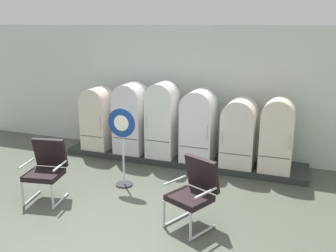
{
  "coord_description": "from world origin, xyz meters",
  "views": [
    {
      "loc": [
        2.45,
        -4.42,
        2.97
      ],
      "look_at": [
        -0.22,
        2.75,
        0.87
      ],
      "focal_mm": 39.92,
      "sensor_mm": 36.0,
      "label": 1
    }
  ],
  "objects_px": {
    "refrigerator_5": "(277,133)",
    "armchair_right": "(194,189)",
    "refrigerator_0": "(97,116)",
    "armchair_left": "(46,167)",
    "refrigerator_1": "(131,116)",
    "refrigerator_2": "(162,118)",
    "refrigerator_4": "(239,131)",
    "refrigerator_3": "(198,124)",
    "sign_stand": "(123,146)"
  },
  "relations": [
    {
      "from": "refrigerator_2",
      "to": "refrigerator_5",
      "type": "distance_m",
      "value": 2.42
    },
    {
      "from": "refrigerator_1",
      "to": "refrigerator_4",
      "type": "relative_size",
      "value": 1.14
    },
    {
      "from": "refrigerator_5",
      "to": "armchair_right",
      "type": "relative_size",
      "value": 1.38
    },
    {
      "from": "armchair_left",
      "to": "refrigerator_2",
      "type": "bearing_deg",
      "value": 63.22
    },
    {
      "from": "refrigerator_4",
      "to": "sign_stand",
      "type": "distance_m",
      "value": 2.42
    },
    {
      "from": "refrigerator_4",
      "to": "armchair_right",
      "type": "distance_m",
      "value": 2.46
    },
    {
      "from": "refrigerator_0",
      "to": "refrigerator_5",
      "type": "bearing_deg",
      "value": 0.1
    },
    {
      "from": "refrigerator_0",
      "to": "refrigerator_2",
      "type": "bearing_deg",
      "value": -0.03
    },
    {
      "from": "refrigerator_0",
      "to": "refrigerator_2",
      "type": "height_order",
      "value": "refrigerator_2"
    },
    {
      "from": "refrigerator_0",
      "to": "refrigerator_4",
      "type": "bearing_deg",
      "value": 0.93
    },
    {
      "from": "refrigerator_4",
      "to": "refrigerator_2",
      "type": "bearing_deg",
      "value": -178.15
    },
    {
      "from": "refrigerator_0",
      "to": "armchair_left",
      "type": "xyz_separation_m",
      "value": [
        0.4,
        -2.4,
        -0.3
      ]
    },
    {
      "from": "refrigerator_4",
      "to": "refrigerator_5",
      "type": "xyz_separation_m",
      "value": [
        0.75,
        -0.05,
        0.04
      ]
    },
    {
      "from": "refrigerator_0",
      "to": "armchair_left",
      "type": "height_order",
      "value": "refrigerator_0"
    },
    {
      "from": "refrigerator_3",
      "to": "refrigerator_4",
      "type": "height_order",
      "value": "refrigerator_3"
    },
    {
      "from": "refrigerator_3",
      "to": "sign_stand",
      "type": "distance_m",
      "value": 1.81
    },
    {
      "from": "refrigerator_3",
      "to": "refrigerator_1",
      "type": "bearing_deg",
      "value": 179.3
    },
    {
      "from": "refrigerator_0",
      "to": "refrigerator_5",
      "type": "height_order",
      "value": "refrigerator_5"
    },
    {
      "from": "refrigerator_1",
      "to": "refrigerator_0",
      "type": "bearing_deg",
      "value": -177.38
    },
    {
      "from": "armchair_left",
      "to": "refrigerator_3",
      "type": "bearing_deg",
      "value": 50.12
    },
    {
      "from": "refrigerator_2",
      "to": "refrigerator_3",
      "type": "xyz_separation_m",
      "value": [
        0.81,
        0.02,
        -0.07
      ]
    },
    {
      "from": "refrigerator_0",
      "to": "refrigerator_1",
      "type": "relative_size",
      "value": 0.91
    },
    {
      "from": "armchair_right",
      "to": "sign_stand",
      "type": "height_order",
      "value": "sign_stand"
    },
    {
      "from": "refrigerator_5",
      "to": "armchair_right",
      "type": "distance_m",
      "value": 2.6
    },
    {
      "from": "armchair_right",
      "to": "armchair_left",
      "type": "bearing_deg",
      "value": -179.58
    },
    {
      "from": "refrigerator_2",
      "to": "refrigerator_3",
      "type": "bearing_deg",
      "value": 1.44
    },
    {
      "from": "armchair_right",
      "to": "refrigerator_2",
      "type": "bearing_deg",
      "value": 121.15
    },
    {
      "from": "armchair_left",
      "to": "armchair_right",
      "type": "bearing_deg",
      "value": 0.42
    },
    {
      "from": "refrigerator_1",
      "to": "sign_stand",
      "type": "height_order",
      "value": "refrigerator_1"
    },
    {
      "from": "refrigerator_0",
      "to": "refrigerator_5",
      "type": "relative_size",
      "value": 0.98
    },
    {
      "from": "refrigerator_4",
      "to": "armchair_right",
      "type": "height_order",
      "value": "refrigerator_4"
    },
    {
      "from": "refrigerator_1",
      "to": "refrigerator_4",
      "type": "bearing_deg",
      "value": 0.33
    },
    {
      "from": "refrigerator_1",
      "to": "refrigerator_5",
      "type": "height_order",
      "value": "refrigerator_1"
    },
    {
      "from": "refrigerator_0",
      "to": "sign_stand",
      "type": "relative_size",
      "value": 0.96
    },
    {
      "from": "refrigerator_1",
      "to": "refrigerator_2",
      "type": "relative_size",
      "value": 0.96
    },
    {
      "from": "armchair_left",
      "to": "refrigerator_0",
      "type": "bearing_deg",
      "value": 99.55
    },
    {
      "from": "refrigerator_2",
      "to": "armchair_left",
      "type": "bearing_deg",
      "value": -116.78
    },
    {
      "from": "refrigerator_0",
      "to": "armchair_left",
      "type": "relative_size",
      "value": 1.36
    },
    {
      "from": "armchair_right",
      "to": "sign_stand",
      "type": "xyz_separation_m",
      "value": [
        -1.65,
        0.91,
        0.21
      ]
    },
    {
      "from": "refrigerator_4",
      "to": "refrigerator_5",
      "type": "height_order",
      "value": "refrigerator_5"
    },
    {
      "from": "refrigerator_4",
      "to": "refrigerator_3",
      "type": "bearing_deg",
      "value": -177.76
    },
    {
      "from": "refrigerator_3",
      "to": "refrigerator_5",
      "type": "xyz_separation_m",
      "value": [
        1.61,
        -0.01,
        -0.03
      ]
    },
    {
      "from": "refrigerator_1",
      "to": "armchair_left",
      "type": "height_order",
      "value": "refrigerator_1"
    },
    {
      "from": "refrigerator_0",
      "to": "refrigerator_3",
      "type": "relative_size",
      "value": 0.94
    },
    {
      "from": "refrigerator_1",
      "to": "refrigerator_5",
      "type": "relative_size",
      "value": 1.08
    },
    {
      "from": "refrigerator_4",
      "to": "armchair_left",
      "type": "height_order",
      "value": "refrigerator_4"
    },
    {
      "from": "refrigerator_0",
      "to": "refrigerator_4",
      "type": "distance_m",
      "value": 3.28
    },
    {
      "from": "refrigerator_0",
      "to": "armchair_right",
      "type": "height_order",
      "value": "refrigerator_0"
    },
    {
      "from": "refrigerator_0",
      "to": "refrigerator_4",
      "type": "relative_size",
      "value": 1.03
    },
    {
      "from": "refrigerator_0",
      "to": "refrigerator_1",
      "type": "distance_m",
      "value": 0.85
    }
  ]
}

